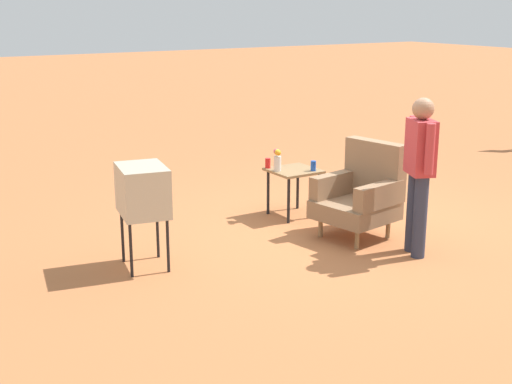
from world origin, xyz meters
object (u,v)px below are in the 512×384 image
armchair (361,193)px  flower_vase (277,159)px  soda_can_red (268,163)px  tv_on_stand (143,191)px  side_table (294,176)px  soda_can_blue (313,166)px  person_standing (420,167)px

armchair → flower_vase: 1.17m
soda_can_red → tv_on_stand: bearing=-66.3°
armchair → side_table: armchair is taller
soda_can_blue → soda_can_red: 0.57m
tv_on_stand → soda_can_blue: bearing=101.1°
side_table → flower_vase: 0.32m
armchair → side_table: size_ratio=1.81×
tv_on_stand → soda_can_red: 2.20m
person_standing → flower_vase: size_ratio=6.19×
person_standing → soda_can_blue: person_standing is taller
tv_on_stand → flower_vase: tv_on_stand is taller
armchair → soda_can_blue: size_ratio=8.69×
tv_on_stand → soda_can_red: size_ratio=8.44×
tv_on_stand → soda_can_blue: (-0.47, 2.40, -0.13)m
side_table → soda_can_blue: 0.28m
side_table → tv_on_stand: size_ratio=0.57×
side_table → armchair: bearing=11.2°
person_standing → soda_can_blue: bearing=-174.9°
side_table → soda_can_red: soda_can_red is taller
soda_can_blue → soda_can_red: bearing=-136.8°
soda_can_red → flower_vase: size_ratio=0.46×
flower_vase → tv_on_stand: bearing=-71.1°
person_standing → soda_can_red: (-2.02, -0.53, -0.29)m
tv_on_stand → soda_can_blue: size_ratio=8.44×
person_standing → flower_vase: 1.92m
person_standing → side_table: bearing=-170.4°
tv_on_stand → soda_can_red: tv_on_stand is taller
armchair → person_standing: 0.89m
side_table → flower_vase: bearing=-100.8°
armchair → person_standing: person_standing is taller
armchair → person_standing: bearing=7.4°
armchair → tv_on_stand: 2.49m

